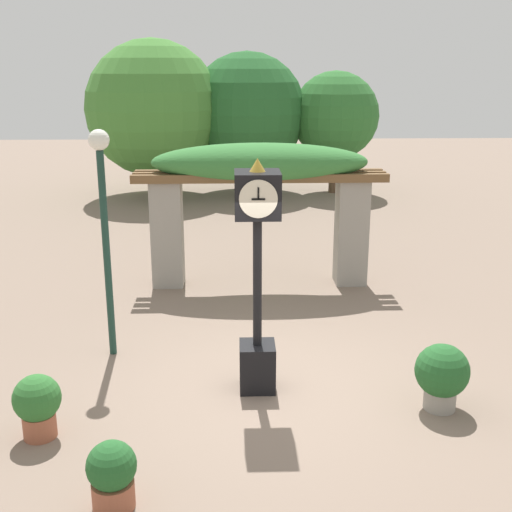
{
  "coord_description": "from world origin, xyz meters",
  "views": [
    {
      "loc": [
        -0.47,
        -7.47,
        3.98
      ],
      "look_at": [
        -0.2,
        0.48,
        1.63
      ],
      "focal_mm": 45.0,
      "sensor_mm": 36.0,
      "label": 1
    }
  ],
  "objects_px": {
    "potted_plant_near_right": "(112,474)",
    "lamp_post": "(104,208)",
    "potted_plant_near_left": "(442,374)",
    "potted_plant_far_left": "(37,404)",
    "pedestal_clock": "(257,270)"
  },
  "relations": [
    {
      "from": "potted_plant_near_right",
      "to": "lamp_post",
      "type": "height_order",
      "value": "lamp_post"
    },
    {
      "from": "potted_plant_near_left",
      "to": "potted_plant_far_left",
      "type": "distance_m",
      "value": 4.68
    },
    {
      "from": "potted_plant_near_right",
      "to": "lamp_post",
      "type": "bearing_deg",
      "value": 100.23
    },
    {
      "from": "pedestal_clock",
      "to": "lamp_post",
      "type": "xyz_separation_m",
      "value": [
        -2.05,
        1.12,
        0.55
      ]
    },
    {
      "from": "pedestal_clock",
      "to": "potted_plant_far_left",
      "type": "height_order",
      "value": "pedestal_clock"
    },
    {
      "from": "pedestal_clock",
      "to": "lamp_post",
      "type": "height_order",
      "value": "lamp_post"
    },
    {
      "from": "potted_plant_near_left",
      "to": "potted_plant_far_left",
      "type": "bearing_deg",
      "value": -174.35
    },
    {
      "from": "lamp_post",
      "to": "potted_plant_near_right",
      "type": "bearing_deg",
      "value": -79.77
    },
    {
      "from": "potted_plant_far_left",
      "to": "potted_plant_near_right",
      "type": "bearing_deg",
      "value": -50.01
    },
    {
      "from": "pedestal_clock",
      "to": "lamp_post",
      "type": "distance_m",
      "value": 2.4
    },
    {
      "from": "pedestal_clock",
      "to": "potted_plant_far_left",
      "type": "xyz_separation_m",
      "value": [
        -2.47,
        -1.05,
        -1.19
      ]
    },
    {
      "from": "potted_plant_near_right",
      "to": "potted_plant_far_left",
      "type": "xyz_separation_m",
      "value": [
        -1.04,
        1.24,
        0.05
      ]
    },
    {
      "from": "potted_plant_near_left",
      "to": "lamp_post",
      "type": "bearing_deg",
      "value": 158.02
    },
    {
      "from": "potted_plant_near_left",
      "to": "potted_plant_near_right",
      "type": "distance_m",
      "value": 4.0
    },
    {
      "from": "lamp_post",
      "to": "potted_plant_near_left",
      "type": "bearing_deg",
      "value": -21.98
    }
  ]
}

